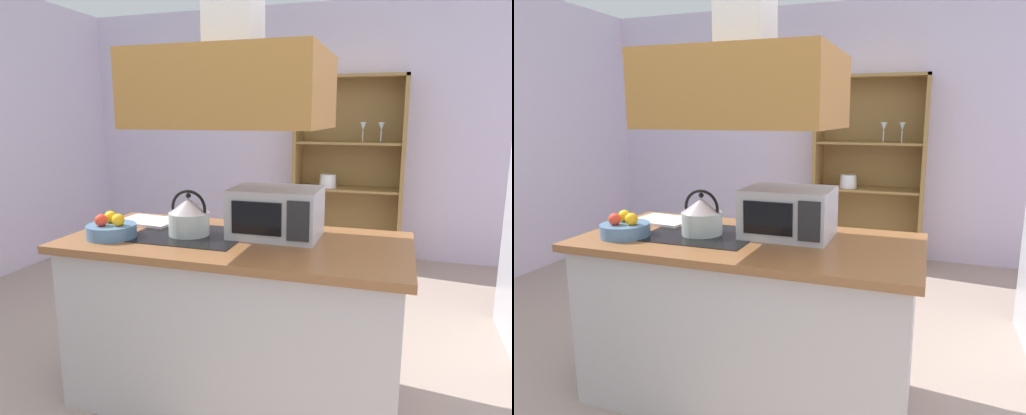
{
  "view_description": "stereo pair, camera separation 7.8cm",
  "coord_description": "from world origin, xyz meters",
  "views": [
    {
      "loc": [
        0.68,
        -2.11,
        1.53
      ],
      "look_at": [
        -0.11,
        0.41,
        1.0
      ],
      "focal_mm": 32.13,
      "sensor_mm": 36.0,
      "label": 1
    },
    {
      "loc": [
        0.75,
        -2.09,
        1.53
      ],
      "look_at": [
        -0.11,
        0.41,
        1.0
      ],
      "focal_mm": 32.13,
      "sensor_mm": 36.0,
      "label": 2
    }
  ],
  "objects": [
    {
      "name": "cutting_board",
      "position": [
        -0.74,
        0.25,
        0.91
      ],
      "size": [
        0.36,
        0.27,
        0.02
      ],
      "primitive_type": "cube",
      "rotation": [
        0.0,
        0.0,
        -0.1
      ],
      "color": "white",
      "rests_on": "kitchen_island"
    },
    {
      "name": "fruit_bowl",
      "position": [
        -0.75,
        -0.11,
        0.94
      ],
      "size": [
        0.26,
        0.26,
        0.13
      ],
      "color": "#4C7299",
      "rests_on": "kitchen_island"
    },
    {
      "name": "kettle",
      "position": [
        -0.38,
        0.06,
        1.0
      ],
      "size": [
        0.22,
        0.22,
        0.24
      ],
      "color": "#AFBEB8",
      "rests_on": "kitchen_island"
    },
    {
      "name": "wall_back",
      "position": [
        0.0,
        3.0,
        1.35
      ],
      "size": [
        6.0,
        0.12,
        2.7
      ],
      "primitive_type": "cube",
      "color": "silver",
      "rests_on": "ground"
    },
    {
      "name": "ground_plane",
      "position": [
        0.0,
        0.0,
        0.0
      ],
      "size": [
        7.8,
        7.8,
        0.0
      ],
      "primitive_type": "plane",
      "color": "#A38D7F"
    },
    {
      "name": "dish_cabinet",
      "position": [
        0.16,
        2.78,
        0.85
      ],
      "size": [
        1.13,
        0.4,
        1.93
      ],
      "color": "olive",
      "rests_on": "ground"
    },
    {
      "name": "kitchen_island",
      "position": [
        -0.11,
        0.06,
        0.45
      ],
      "size": [
        1.77,
        0.84,
        0.9
      ],
      "color": "#B7B0AD",
      "rests_on": "ground"
    },
    {
      "name": "range_hood",
      "position": [
        -0.11,
        0.06,
        1.76
      ],
      "size": [
        0.9,
        0.7,
        1.23
      ],
      "color": "#A26C30"
    },
    {
      "name": "microwave",
      "position": [
        0.07,
        0.17,
        1.03
      ],
      "size": [
        0.46,
        0.35,
        0.26
      ],
      "color": "#B7BABF",
      "rests_on": "kitchen_island"
    }
  ]
}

